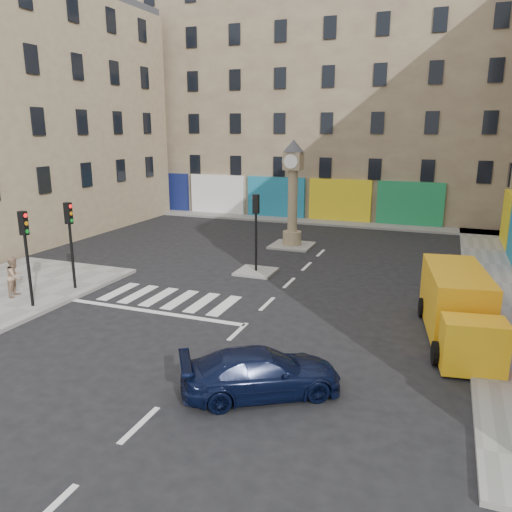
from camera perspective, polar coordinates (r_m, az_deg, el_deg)
The scene contains 14 objects.
ground at distance 16.61m, azimuth -3.44°, elevation -9.88°, with size 120.00×120.00×0.00m, color black.
sidewalk_right at distance 24.83m, azimuth 25.59°, elevation -2.84°, with size 2.60×30.00×0.15m, color gray.
sidewalk_far at distance 38.02m, azimuth 4.82°, elevation 4.10°, with size 32.00×2.40×0.15m, color gray.
island_near at distance 24.26m, azimuth -0.00°, elevation -1.80°, with size 1.80×1.80×0.12m, color gray.
island_far at distance 29.77m, azimuth 4.12°, elevation 1.21°, with size 2.40×2.40×0.12m, color gray.
building_far at distance 43.06m, azimuth 7.31°, elevation 16.50°, with size 32.00×10.00×17.00m, color #968664.
building_left at distance 36.12m, azimuth -24.39°, elevation 14.22°, with size 8.00×20.00×15.00m, color #9C8B66.
traffic_light_left_near at distance 20.64m, azimuth -24.83°, elevation 1.30°, with size 0.28×0.22×3.70m.
traffic_light_left_far at distance 22.34m, azimuth -20.49°, elevation 2.63°, with size 0.28×0.22×3.70m.
traffic_light_island at distance 23.68m, azimuth -0.00°, elevation 4.09°, with size 0.28×0.22×3.70m.
clock_pillar at distance 29.17m, azimuth 4.24°, elevation 7.90°, with size 1.20×1.20×6.10m.
navy_sedan at distance 13.41m, azimuth 0.62°, elevation -13.17°, with size 1.71×4.22×1.22m, color black.
yellow_van at distance 17.94m, azimuth 22.07°, elevation -5.37°, with size 2.72×6.18×2.18m.
pedestrian_tan at distance 22.58m, azimuth -25.85°, elevation -2.11°, with size 0.80×0.62×1.64m, color #A27F63.
Camera 1 is at (6.30, -13.78, 6.81)m, focal length 35.00 mm.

